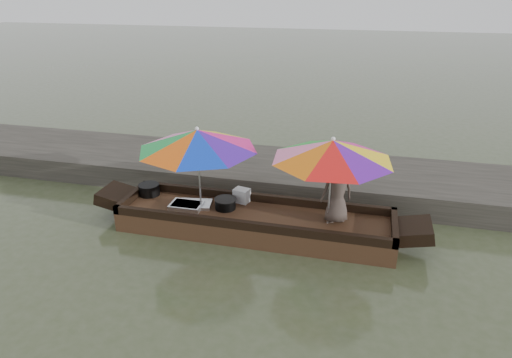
% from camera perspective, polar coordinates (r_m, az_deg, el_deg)
% --- Properties ---
extents(water, '(80.00, 80.00, 0.00)m').
position_cam_1_polar(water, '(8.32, -0.17, -6.60)').
color(water, '#3B4427').
rests_on(water, ground).
extents(dock, '(22.00, 2.20, 0.50)m').
position_cam_1_polar(dock, '(10.14, 2.88, 0.66)').
color(dock, '#2D2B26').
rests_on(dock, ground).
extents(boat_hull, '(4.90, 1.20, 0.35)m').
position_cam_1_polar(boat_hull, '(8.24, -0.17, -5.55)').
color(boat_hull, '#3A2014').
rests_on(boat_hull, water).
extents(cooking_pot, '(0.40, 0.40, 0.21)m').
position_cam_1_polar(cooking_pot, '(9.11, -13.22, -1.29)').
color(cooking_pot, black).
rests_on(cooking_pot, boat_hull).
extents(tray_crayfish, '(0.59, 0.41, 0.09)m').
position_cam_1_polar(tray_crayfish, '(8.46, -8.68, -3.32)').
color(tray_crayfish, silver).
rests_on(tray_crayfish, boat_hull).
extents(tray_scallop, '(0.65, 0.50, 0.06)m').
position_cam_1_polar(tray_scallop, '(8.53, -7.59, -3.16)').
color(tray_scallop, silver).
rests_on(tray_scallop, boat_hull).
extents(charcoal_grill, '(0.38, 0.38, 0.18)m').
position_cam_1_polar(charcoal_grill, '(8.35, -3.85, -3.13)').
color(charcoal_grill, black).
rests_on(charcoal_grill, boat_hull).
extents(supply_bag, '(0.32, 0.28, 0.26)m').
position_cam_1_polar(supply_bag, '(8.57, -1.80, -2.06)').
color(supply_bag, silver).
rests_on(supply_bag, boat_hull).
extents(vendor, '(0.65, 0.56, 1.13)m').
position_cam_1_polar(vendor, '(7.83, 10.12, -1.51)').
color(vendor, '#473B34').
rests_on(vendor, boat_hull).
extents(umbrella_bow, '(2.19, 2.19, 1.55)m').
position_cam_1_polar(umbrella_bow, '(8.11, -7.14, 1.23)').
color(umbrella_bow, '#E51477').
rests_on(umbrella_bow, boat_hull).
extents(umbrella_stern, '(2.52, 2.52, 1.55)m').
position_cam_1_polar(umbrella_stern, '(7.63, 9.27, -0.36)').
color(umbrella_stern, yellow).
rests_on(umbrella_stern, boat_hull).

